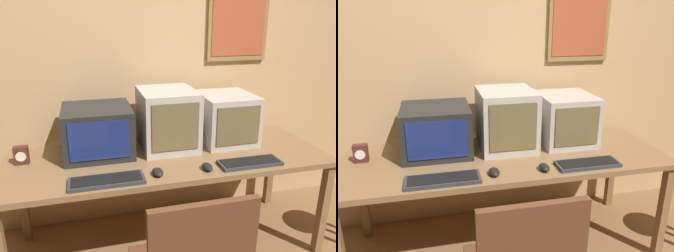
% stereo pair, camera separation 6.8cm
% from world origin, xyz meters
% --- Properties ---
extents(wall_back, '(8.00, 0.08, 2.60)m').
position_xyz_m(wall_back, '(0.01, 1.52, 1.30)').
color(wall_back, tan).
rests_on(wall_back, ground_plane).
extents(desk, '(2.17, 0.79, 0.74)m').
position_xyz_m(desk, '(0.00, 1.01, 0.67)').
color(desk, olive).
rests_on(desk, ground_plane).
extents(monitor_left, '(0.46, 0.45, 0.33)m').
position_xyz_m(monitor_left, '(-0.45, 1.18, 0.90)').
color(monitor_left, black).
rests_on(monitor_left, desk).
extents(monitor_center, '(0.39, 0.44, 0.42)m').
position_xyz_m(monitor_center, '(0.03, 1.17, 0.95)').
color(monitor_center, '#B7B2A8').
rests_on(monitor_center, desk).
extents(monitor_right, '(0.39, 0.44, 0.36)m').
position_xyz_m(monitor_right, '(0.49, 1.18, 0.92)').
color(monitor_right, '#B7B2A8').
rests_on(monitor_right, desk).
extents(keyboard_main, '(0.43, 0.15, 0.03)m').
position_xyz_m(keyboard_main, '(-0.44, 0.72, 0.75)').
color(keyboard_main, '#333338').
rests_on(keyboard_main, desk).
extents(keyboard_side, '(0.41, 0.15, 0.03)m').
position_xyz_m(keyboard_side, '(0.47, 0.74, 0.75)').
color(keyboard_side, '#333338').
rests_on(keyboard_side, desk).
extents(mouse_near_keyboard, '(0.07, 0.10, 0.04)m').
position_xyz_m(mouse_near_keyboard, '(-0.13, 0.74, 0.76)').
color(mouse_near_keyboard, black).
rests_on(mouse_near_keyboard, desk).
extents(mouse_far_corner, '(0.06, 0.10, 0.04)m').
position_xyz_m(mouse_far_corner, '(0.18, 0.73, 0.76)').
color(mouse_far_corner, black).
rests_on(mouse_far_corner, desk).
extents(desk_clock, '(0.09, 0.05, 0.12)m').
position_xyz_m(desk_clock, '(-0.95, 1.12, 0.80)').
color(desk_clock, '#4C231E').
rests_on(desk_clock, desk).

